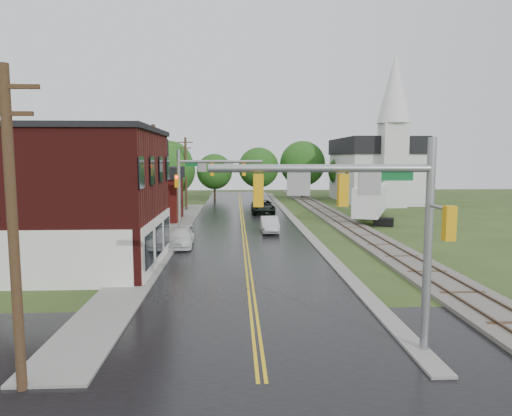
{
  "coord_description": "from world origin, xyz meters",
  "views": [
    {
      "loc": [
        -0.76,
        -12.53,
        6.54
      ],
      "look_at": [
        0.51,
        14.91,
        3.5
      ],
      "focal_mm": 32.0,
      "sensor_mm": 36.0,
      "label": 1
    }
  ],
  "objects": [
    {
      "name": "brick_building",
      "position": [
        -12.48,
        15.0,
        4.15
      ],
      "size": [
        14.3,
        10.3,
        8.3
      ],
      "color": "#43100E",
      "rests_on": "ground"
    },
    {
      "name": "tree_left_b",
      "position": [
        -17.85,
        31.9,
        5.72
      ],
      "size": [
        7.6,
        7.6,
        9.69
      ],
      "color": "black",
      "rests_on": "ground"
    },
    {
      "name": "traffic_signal_far",
      "position": [
        -3.47,
        27.0,
        4.97
      ],
      "size": [
        7.34,
        0.43,
        7.2
      ],
      "color": "gray",
      "rests_on": "ground"
    },
    {
      "name": "ground",
      "position": [
        0.0,
        0.0,
        0.0
      ],
      "size": [
        160.0,
        160.0,
        0.0
      ],
      "primitive_type": "plane",
      "color": "#2D4119",
      "rests_on": "ground"
    },
    {
      "name": "curb_right",
      "position": [
        5.4,
        35.0,
        0.0
      ],
      "size": [
        0.8,
        70.0,
        0.12
      ],
      "primitive_type": "cube",
      "color": "gray",
      "rests_on": "ground"
    },
    {
      "name": "yellow_house",
      "position": [
        -11.0,
        26.0,
        3.2
      ],
      "size": [
        8.0,
        7.0,
        6.4
      ],
      "primitive_type": "cube",
      "color": "tan",
      "rests_on": "ground"
    },
    {
      "name": "utility_pole_c",
      "position": [
        -6.8,
        44.0,
        4.72
      ],
      "size": [
        1.8,
        0.28,
        9.0
      ],
      "color": "#382616",
      "rests_on": "ground"
    },
    {
      "name": "utility_pole_a",
      "position": [
        -6.8,
        0.0,
        4.72
      ],
      "size": [
        1.8,
        0.28,
        9.0
      ],
      "color": "#382616",
      "rests_on": "ground"
    },
    {
      "name": "main_road",
      "position": [
        0.0,
        30.0,
        0.0
      ],
      "size": [
        10.0,
        90.0,
        0.02
      ],
      "primitive_type": "cube",
      "color": "black",
      "rests_on": "ground"
    },
    {
      "name": "utility_pole_b",
      "position": [
        -6.8,
        22.0,
        4.72
      ],
      "size": [
        1.8,
        0.28,
        9.0
      ],
      "color": "#382616",
      "rests_on": "ground"
    },
    {
      "name": "church",
      "position": [
        20.0,
        53.74,
        5.83
      ],
      "size": [
        10.4,
        18.4,
        20.0
      ],
      "color": "silver",
      "rests_on": "ground"
    },
    {
      "name": "pickup_white",
      "position": [
        -4.8,
        20.83,
        0.66
      ],
      "size": [
        2.03,
        4.64,
        1.33
      ],
      "primitive_type": "imported",
      "rotation": [
        0.0,
        0.0,
        0.04
      ],
      "color": "white",
      "rests_on": "ground"
    },
    {
      "name": "suv_dark",
      "position": [
        2.51,
        40.59,
        0.78
      ],
      "size": [
        2.65,
        5.64,
        1.56
      ],
      "primitive_type": "imported",
      "rotation": [
        0.0,
        0.0,
        0.01
      ],
      "color": "black",
      "rests_on": "ground"
    },
    {
      "name": "cross_road",
      "position": [
        0.0,
        2.0,
        0.0
      ],
      "size": [
        60.0,
        9.0,
        0.02
      ],
      "primitive_type": "cube",
      "color": "black",
      "rests_on": "ground"
    },
    {
      "name": "sidewalk_left",
      "position": [
        -6.2,
        25.0,
        0.0
      ],
      "size": [
        2.4,
        50.0,
        0.12
      ],
      "primitive_type": "cube",
      "color": "gray",
      "rests_on": "ground"
    },
    {
      "name": "sedan_silver",
      "position": [
        2.25,
        26.88,
        0.7
      ],
      "size": [
        1.47,
        4.23,
        1.39
      ],
      "primitive_type": "imported",
      "rotation": [
        0.0,
        0.0,
        0.0
      ],
      "color": "#B8B8BD",
      "rests_on": "ground"
    },
    {
      "name": "tree_left_e",
      "position": [
        -8.85,
        45.9,
        4.81
      ],
      "size": [
        6.4,
        6.4,
        8.16
      ],
      "color": "black",
      "rests_on": "ground"
    },
    {
      "name": "tree_left_c",
      "position": [
        -13.85,
        39.9,
        4.51
      ],
      "size": [
        6.0,
        6.0,
        7.65
      ],
      "color": "black",
      "rests_on": "ground"
    },
    {
      "name": "darkred_building",
      "position": [
        -10.0,
        35.0,
        2.2
      ],
      "size": [
        7.0,
        6.0,
        4.4
      ],
      "primitive_type": "cube",
      "color": "#3F0F0C",
      "rests_on": "ground"
    },
    {
      "name": "traffic_signal_near",
      "position": [
        3.47,
        2.0,
        4.97
      ],
      "size": [
        7.34,
        0.3,
        7.2
      ],
      "color": "gray",
      "rests_on": "ground"
    },
    {
      "name": "railroad",
      "position": [
        10.0,
        35.0,
        0.11
      ],
      "size": [
        3.2,
        80.0,
        0.3
      ],
      "color": "#59544C",
      "rests_on": "ground"
    },
    {
      "name": "semi_trailer",
      "position": [
        13.48,
        34.36,
        2.18
      ],
      "size": [
        6.6,
        11.41,
        3.63
      ],
      "color": "black",
      "rests_on": "ground"
    }
  ]
}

